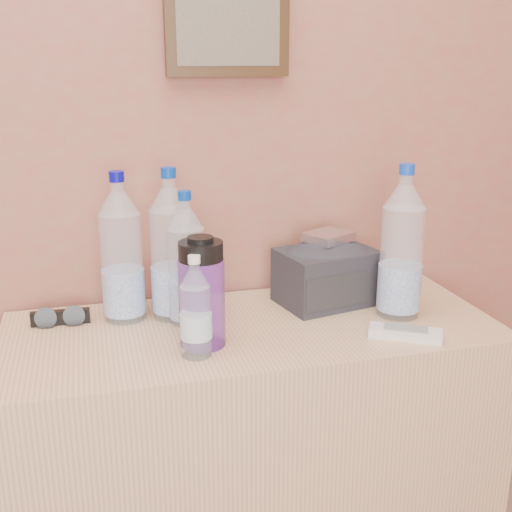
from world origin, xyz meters
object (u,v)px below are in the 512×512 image
(pet_large_c, at_px, (187,266))
(ac_remote, at_px, (405,333))
(dresser, at_px, (253,458))
(pet_large_b, at_px, (172,252))
(pet_small, at_px, (196,312))
(toiletry_bag, at_px, (326,273))
(pet_large_a, at_px, (122,256))
(foil_packet, at_px, (328,237))
(sunglasses, at_px, (61,317))
(nalgene_bottle, at_px, (202,293))
(pet_large_d, at_px, (401,250))

(pet_large_c, relative_size, ac_remote, 1.98)
(ac_remote, bearing_deg, dresser, -175.91)
(pet_large_b, distance_m, ac_remote, 0.57)
(dresser, xyz_separation_m, pet_small, (-0.15, -0.12, 0.45))
(toiletry_bag, bearing_deg, ac_remote, -81.88)
(pet_large_b, relative_size, pet_small, 1.65)
(pet_large_a, height_order, pet_large_b, pet_large_b)
(pet_small, height_order, toiletry_bag, pet_small)
(ac_remote, distance_m, foil_packet, 0.33)
(sunglasses, bearing_deg, toiletry_bag, -0.01)
(sunglasses, bearing_deg, foil_packet, 1.53)
(sunglasses, relative_size, foil_packet, 1.25)
(dresser, relative_size, toiletry_bag, 4.93)
(foil_packet, bearing_deg, nalgene_bottle, -152.34)
(pet_large_b, xyz_separation_m, ac_remote, (0.48, -0.26, -0.15))
(nalgene_bottle, relative_size, ac_remote, 1.53)
(pet_large_c, bearing_deg, pet_small, -93.63)
(pet_large_a, bearing_deg, toiletry_bag, -2.67)
(pet_large_b, distance_m, foil_packet, 0.40)
(ac_remote, xyz_separation_m, toiletry_bag, (-0.09, 0.25, 0.07))
(pet_large_a, relative_size, nalgene_bottle, 1.46)
(pet_large_a, bearing_deg, sunglasses, 179.71)
(pet_large_d, height_order, ac_remote, pet_large_d)
(dresser, bearing_deg, foil_packet, 27.26)
(dresser, distance_m, pet_large_a, 0.60)
(pet_large_b, height_order, ac_remote, pet_large_b)
(pet_large_c, distance_m, ac_remote, 0.52)
(pet_small, xyz_separation_m, nalgene_bottle, (0.02, 0.05, 0.02))
(pet_large_a, xyz_separation_m, sunglasses, (-0.15, 0.00, -0.14))
(pet_large_c, xyz_separation_m, pet_small, (-0.01, -0.18, -0.04))
(ac_remote, bearing_deg, nalgene_bottle, -160.39)
(nalgene_bottle, bearing_deg, toiletry_bag, 25.96)
(toiletry_bag, bearing_deg, dresser, -167.66)
(pet_large_c, xyz_separation_m, pet_large_d, (0.50, -0.09, 0.02))
(ac_remote, bearing_deg, pet_large_b, -178.46)
(nalgene_bottle, bearing_deg, pet_large_d, 5.55)
(pet_large_a, bearing_deg, pet_large_d, -12.80)
(dresser, height_order, pet_large_b, pet_large_b)
(pet_large_c, relative_size, pet_large_d, 0.86)
(pet_large_d, bearing_deg, pet_small, -169.14)
(pet_large_b, bearing_deg, dresser, -33.08)
(pet_large_b, distance_m, toiletry_bag, 0.40)
(foil_packet, bearing_deg, pet_small, -147.93)
(pet_large_c, xyz_separation_m, foil_packet, (0.37, 0.05, 0.03))
(dresser, xyz_separation_m, sunglasses, (-0.43, 0.12, 0.38))
(dresser, bearing_deg, ac_remote, -26.13)
(pet_large_a, relative_size, pet_small, 1.63)
(nalgene_bottle, height_order, sunglasses, nalgene_bottle)
(pet_large_b, xyz_separation_m, toiletry_bag, (0.39, -0.01, -0.08))
(dresser, bearing_deg, sunglasses, 164.02)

